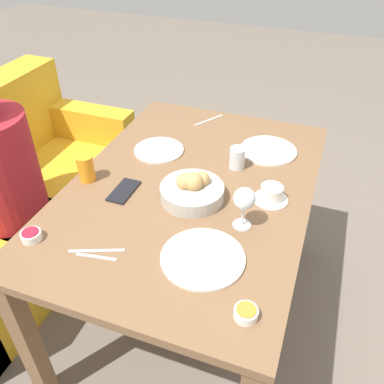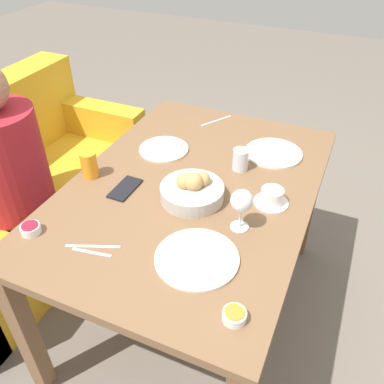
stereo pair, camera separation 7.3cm
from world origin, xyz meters
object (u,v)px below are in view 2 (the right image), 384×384
object	(u,v)px
wine_glass	(242,202)
jam_bowl_honey	(234,315)
plate_near_left	(197,258)
coffee_cup	(272,197)
plate_near_right	(273,153)
seated_person	(18,196)
cell_phone	(125,188)
fork_silver	(93,246)
water_tumbler	(241,159)
bread_basket	(192,190)
plate_far_center	(164,149)
juice_glass	(89,165)
knife_silver	(216,121)
couch	(19,202)
spoon_coffee	(92,252)
jam_bowl_berry	(31,229)

from	to	relation	value
wine_glass	jam_bowl_honey	xyz separation A→B (m)	(-0.36, -0.10, -0.10)
plate_near_left	coffee_cup	xyz separation A→B (m)	(0.37, -0.14, 0.02)
plate_near_right	seated_person	bearing A→B (deg)	111.63
seated_person	cell_phone	distance (m)	0.71
fork_silver	water_tumbler	bearing A→B (deg)	-25.30
bread_basket	plate_far_center	size ratio (longest dim) A/B	1.09
water_tumbler	juice_glass	bearing A→B (deg)	118.59
juice_glass	wine_glass	size ratio (longest dim) A/B	0.69
water_tumbler	knife_silver	size ratio (longest dim) A/B	0.56
couch	spoon_coffee	world-z (taller)	couch
fork_silver	bread_basket	bearing A→B (deg)	-28.01
wine_glass	cell_phone	xyz separation A→B (m)	(0.03, 0.47, -0.11)
seated_person	plate_near_right	world-z (taller)	seated_person
coffee_cup	jam_bowl_honey	bearing A→B (deg)	-175.85
seated_person	fork_silver	distance (m)	0.85
juice_glass	spoon_coffee	size ratio (longest dim) A/B	0.80
water_tumbler	knife_silver	world-z (taller)	water_tumbler
seated_person	wine_glass	xyz separation A→B (m)	(-0.07, -1.13, 0.38)
plate_far_center	wine_glass	distance (m)	0.59
plate_near_left	coffee_cup	distance (m)	0.40
cell_phone	bread_basket	bearing A→B (deg)	-78.48
jam_bowl_honey	fork_silver	world-z (taller)	jam_bowl_honey
couch	cell_phone	xyz separation A→B (m)	(-0.15, -0.81, 0.44)
plate_far_center	fork_silver	size ratio (longest dim) A/B	1.27
coffee_cup	fork_silver	world-z (taller)	coffee_cup
plate_near_right	wine_glass	world-z (taller)	wine_glass
couch	wine_glass	world-z (taller)	wine_glass
couch	juice_glass	world-z (taller)	couch
wine_glass	spoon_coffee	bearing A→B (deg)	127.64
seated_person	bread_basket	distance (m)	0.96
plate_near_left	cell_phone	bearing A→B (deg)	60.29
bread_basket	couch	bearing A→B (deg)	84.57
bread_basket	wine_glass	distance (m)	0.24
plate_near_left	water_tumbler	distance (m)	0.54
fork_silver	spoon_coffee	size ratio (longest dim) A/B	1.27
couch	juice_glass	distance (m)	0.82
couch	spoon_coffee	size ratio (longest dim) A/B	10.78
plate_far_center	water_tumbler	xyz separation A→B (m)	(-0.00, -0.35, 0.04)
water_tumbler	spoon_coffee	distance (m)	0.71
jam_bowl_honey	knife_silver	world-z (taller)	jam_bowl_honey
plate_near_right	knife_silver	distance (m)	0.39
seated_person	bread_basket	world-z (taller)	seated_person
seated_person	plate_far_center	distance (m)	0.77
wine_glass	plate_near_left	bearing A→B (deg)	158.95
seated_person	plate_near_left	xyz separation A→B (m)	(-0.26, -1.05, 0.27)
cell_phone	fork_silver	bearing A→B (deg)	-168.07
wine_glass	bread_basket	bearing A→B (deg)	68.51
jam_bowl_honey	jam_bowl_berry	bearing A→B (deg)	86.04
jam_bowl_honey	knife_silver	xyz separation A→B (m)	(1.06, 0.45, -0.01)
couch	plate_far_center	xyz separation A→B (m)	(0.16, -0.82, 0.44)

